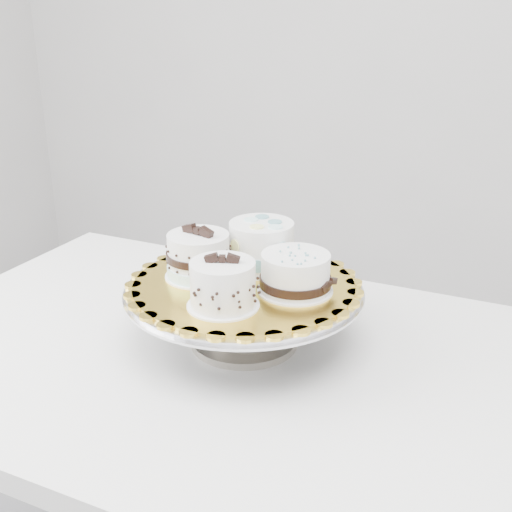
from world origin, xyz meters
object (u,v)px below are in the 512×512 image
at_px(cake_swirl, 223,286).
at_px(cake_dots, 261,245).
at_px(cake_board, 244,284).
at_px(cake_banded, 199,257).
at_px(table, 218,395).
at_px(cake_ribbon, 296,274).
at_px(cake_stand, 244,304).

bearing_deg(cake_swirl, cake_dots, 73.53).
relative_size(cake_board, cake_dots, 2.59).
bearing_deg(cake_banded, cake_dots, 57.95).
bearing_deg(cake_swirl, table, 107.64).
xyz_separation_m(table, cake_swirl, (0.04, -0.05, 0.23)).
bearing_deg(cake_ribbon, cake_banded, -163.52).
height_order(cake_board, cake_dots, cake_dots).
bearing_deg(cake_stand, cake_banded, -174.27).
bearing_deg(cake_swirl, cake_board, 75.59).
relative_size(cake_stand, cake_banded, 3.26).
xyz_separation_m(cake_board, cake_dots, (-0.00, 0.07, 0.04)).
bearing_deg(cake_ribbon, cake_board, -164.98).
height_order(cake_board, cake_banded, cake_banded).
bearing_deg(cake_banded, cake_ribbon, 15.86).
xyz_separation_m(cake_banded, cake_dots, (0.08, 0.08, 0.01)).
xyz_separation_m(cake_swirl, cake_ribbon, (0.08, 0.09, -0.00)).
relative_size(table, cake_dots, 8.15).
xyz_separation_m(cake_stand, cake_board, (0.00, -0.00, 0.04)).
xyz_separation_m(cake_board, cake_swirl, (0.01, -0.09, 0.04)).
bearing_deg(cake_dots, table, -87.79).
xyz_separation_m(table, cake_dots, (0.03, 0.11, 0.24)).
bearing_deg(cake_swirl, cake_ribbon, 30.37).
bearing_deg(table, cake_swirl, -51.73).
bearing_deg(cake_banded, cake_swirl, -32.17).
xyz_separation_m(cake_stand, cake_swirl, (0.01, -0.09, 0.07)).
height_order(cake_board, cake_swirl, cake_swirl).
xyz_separation_m(cake_stand, cake_banded, (-0.08, -0.01, 0.07)).
xyz_separation_m(cake_banded, cake_ribbon, (0.16, 0.01, -0.01)).
bearing_deg(cake_dots, cake_stand, -70.56).
bearing_deg(cake_ribbon, table, -149.06).
height_order(cake_stand, cake_swirl, cake_swirl).
distance_m(table, cake_stand, 0.17).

